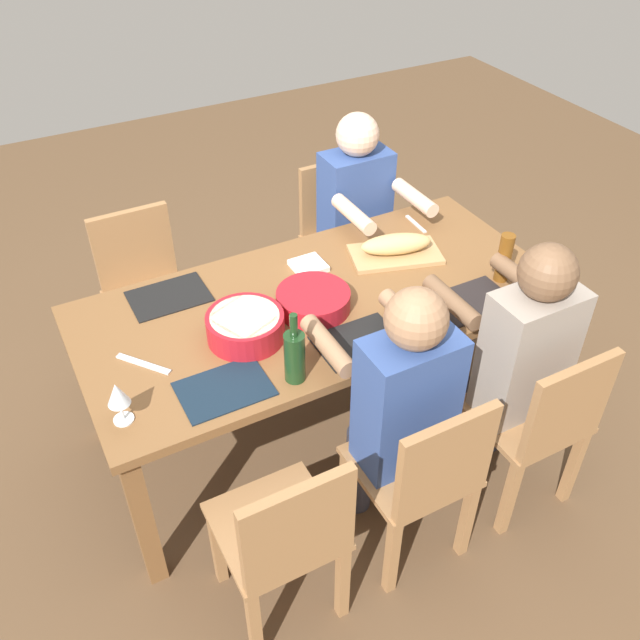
% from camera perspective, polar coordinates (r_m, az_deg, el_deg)
% --- Properties ---
extents(ground_plane, '(8.00, 8.00, 0.00)m').
position_cam_1_polar(ground_plane, '(3.32, 0.00, -8.48)').
color(ground_plane, brown).
extents(dining_table, '(1.99, 0.94, 0.74)m').
position_cam_1_polar(dining_table, '(2.87, 0.00, 0.52)').
color(dining_table, brown).
rests_on(dining_table, ground_plane).
extents(chair_near_left, '(0.40, 0.40, 0.85)m').
position_cam_1_polar(chair_near_left, '(3.76, 1.72, 7.41)').
color(chair_near_left, '#9E7044').
rests_on(chair_near_left, ground_plane).
extents(diner_near_left, '(0.41, 0.53, 1.20)m').
position_cam_1_polar(diner_near_left, '(3.51, 3.27, 9.01)').
color(diner_near_left, '#2D2D38').
rests_on(diner_near_left, ground_plane).
extents(chair_far_left, '(0.40, 0.40, 0.85)m').
position_cam_1_polar(chair_far_left, '(2.80, 17.92, -8.01)').
color(chair_far_left, '#9E7044').
rests_on(chair_far_left, ground_plane).
extents(diner_far_left, '(0.41, 0.53, 1.20)m').
position_cam_1_polar(diner_far_left, '(2.74, 16.26, -2.53)').
color(diner_far_left, '#2D2D38').
rests_on(diner_far_left, ground_plane).
extents(chair_far_center, '(0.40, 0.40, 0.85)m').
position_cam_1_polar(chair_far_center, '(2.53, 8.64, -12.60)').
color(chair_far_center, '#9E7044').
rests_on(chair_far_center, ground_plane).
extents(diner_far_center, '(0.41, 0.53, 1.20)m').
position_cam_1_polar(diner_far_center, '(2.46, 6.68, -6.58)').
color(diner_far_center, '#2D2D38').
rests_on(diner_far_center, ground_plane).
extents(chair_near_right, '(0.40, 0.40, 0.85)m').
position_cam_1_polar(chair_near_right, '(3.44, -14.40, 2.71)').
color(chair_near_right, '#9E7044').
rests_on(chair_near_right, ground_plane).
extents(chair_far_right, '(0.40, 0.40, 0.85)m').
position_cam_1_polar(chair_far_right, '(2.35, -2.86, -17.63)').
color(chair_far_right, '#9E7044').
rests_on(chair_far_right, ground_plane).
extents(serving_bowl_fruit, '(0.30, 0.30, 0.08)m').
position_cam_1_polar(serving_bowl_fruit, '(2.74, -0.57, 1.73)').
color(serving_bowl_fruit, '#B21923').
rests_on(serving_bowl_fruit, dining_table).
extents(serving_bowl_pasta, '(0.30, 0.30, 0.11)m').
position_cam_1_polar(serving_bowl_pasta, '(2.61, -6.25, -0.44)').
color(serving_bowl_pasta, '#B21923').
rests_on(serving_bowl_pasta, dining_table).
extents(cutting_board, '(0.45, 0.33, 0.02)m').
position_cam_1_polar(cutting_board, '(3.10, 6.30, 5.46)').
color(cutting_board, tan).
rests_on(cutting_board, dining_table).
extents(bread_loaf, '(0.34, 0.20, 0.09)m').
position_cam_1_polar(bread_loaf, '(3.07, 6.37, 6.32)').
color(bread_loaf, tan).
rests_on(bread_loaf, cutting_board).
extents(wine_bottle, '(0.08, 0.08, 0.29)m').
position_cam_1_polar(wine_bottle, '(2.39, -2.13, -2.98)').
color(wine_bottle, '#193819').
rests_on(wine_bottle, dining_table).
extents(beer_bottle, '(0.06, 0.06, 0.22)m').
position_cam_1_polar(beer_bottle, '(2.98, 15.14, 5.04)').
color(beer_bottle, brown).
rests_on(beer_bottle, dining_table).
extents(wine_glass, '(0.08, 0.08, 0.17)m').
position_cam_1_polar(wine_glass, '(2.33, -16.55, -6.07)').
color(wine_glass, silver).
rests_on(wine_glass, dining_table).
extents(fork_near_left, '(0.02, 0.17, 0.01)m').
position_cam_1_polar(fork_near_left, '(3.35, 8.01, 7.95)').
color(fork_near_left, silver).
rests_on(fork_near_left, dining_table).
extents(placemat_far_left, '(0.32, 0.23, 0.01)m').
position_cam_1_polar(placemat_far_left, '(2.88, 12.60, 1.58)').
color(placemat_far_left, black).
rests_on(placemat_far_left, dining_table).
extents(placemat_far_center, '(0.32, 0.23, 0.01)m').
position_cam_1_polar(placemat_far_center, '(2.61, 3.17, -1.80)').
color(placemat_far_center, black).
rests_on(placemat_far_center, dining_table).
extents(placemat_near_right, '(0.32, 0.23, 0.01)m').
position_cam_1_polar(placemat_near_right, '(2.90, -12.50, 1.94)').
color(placemat_near_right, black).
rests_on(placemat_near_right, dining_table).
extents(placemat_far_right, '(0.32, 0.23, 0.01)m').
position_cam_1_polar(placemat_far_right, '(2.44, -8.00, -5.71)').
color(placemat_far_right, '#142333').
rests_on(placemat_far_right, dining_table).
extents(carving_knife, '(0.16, 0.20, 0.01)m').
position_cam_1_polar(carving_knife, '(2.60, -14.53, -3.57)').
color(carving_knife, silver).
rests_on(carving_knife, dining_table).
extents(napkin_stack, '(0.14, 0.14, 0.02)m').
position_cam_1_polar(napkin_stack, '(3.00, -0.97, 4.56)').
color(napkin_stack, white).
rests_on(napkin_stack, dining_table).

